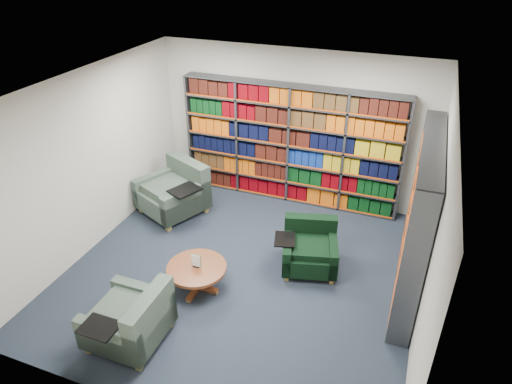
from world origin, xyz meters
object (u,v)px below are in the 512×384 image
(chair_teal_left, at_px, (177,192))
(coffee_table, at_px, (197,271))
(chair_teal_front, at_px, (133,322))
(chair_green_right, at_px, (310,249))

(chair_teal_left, height_order, coffee_table, chair_teal_left)
(chair_teal_front, bearing_deg, chair_green_right, 53.84)
(chair_teal_left, bearing_deg, chair_green_right, -14.43)
(chair_green_right, relative_size, chair_teal_front, 1.02)
(chair_green_right, bearing_deg, coffee_table, -140.72)
(chair_green_right, height_order, chair_teal_front, chair_teal_front)
(chair_teal_left, distance_m, chair_green_right, 2.75)
(coffee_table, bearing_deg, chair_teal_front, -104.19)
(chair_teal_left, distance_m, chair_teal_front, 3.09)
(chair_green_right, relative_size, coffee_table, 1.23)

